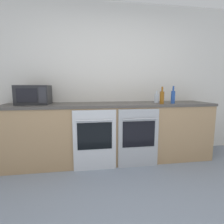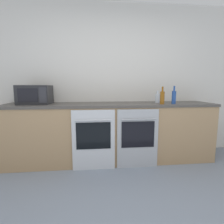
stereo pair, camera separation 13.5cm
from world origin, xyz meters
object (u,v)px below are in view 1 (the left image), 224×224
oven_right (138,138)px  bottle_blue (173,97)px  bottle_clear (157,98)px  bottle_amber (162,97)px  microwave (34,95)px  oven_left (95,140)px

oven_right → bottle_blue: 0.86m
bottle_clear → bottle_amber: (-0.02, -0.25, 0.03)m
bottle_clear → microwave: bearing=179.7°
microwave → bottle_blue: (2.12, -0.23, -0.04)m
bottle_clear → oven_right: bearing=-138.4°
bottle_amber → bottle_clear: bearing=85.6°
oven_left → bottle_blue: bearing=7.1°
oven_left → oven_right: 0.64m
oven_left → bottle_clear: size_ratio=4.42×
microwave → bottle_clear: bearing=-0.3°
bottle_amber → oven_right: bearing=-162.4°
oven_left → oven_right: size_ratio=1.00×
bottle_clear → oven_left: bearing=-160.7°
microwave → bottle_blue: size_ratio=1.67×
oven_right → bottle_clear: bottle_clear is taller
oven_right → microwave: 1.69m
oven_right → bottle_clear: 0.80m
oven_right → bottle_clear: size_ratio=4.42×
oven_right → microwave: microwave is taller
microwave → bottle_clear: (1.94, -0.01, -0.06)m
oven_left → bottle_clear: 1.26m
oven_left → bottle_clear: bottle_clear is taller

